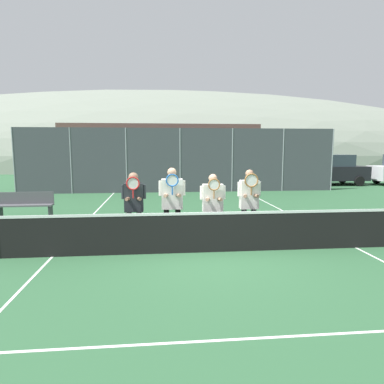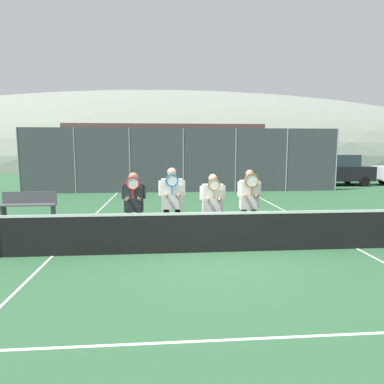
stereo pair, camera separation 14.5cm
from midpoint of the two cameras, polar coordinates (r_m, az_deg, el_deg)
ground_plane at (r=7.76m, az=2.60°, el=-9.98°), size 120.00×120.00×0.00m
hill_distant at (r=62.01m, az=-4.71°, el=5.26°), size 115.61×64.23×22.48m
clubhouse_building at (r=25.19m, az=-5.36°, el=6.56°), size 13.17×5.50×3.86m
fence_back at (r=17.77m, az=-2.22°, el=5.29°), size 16.56×0.06×3.31m
tennis_net at (r=7.63m, az=2.62°, el=-6.61°), size 9.21×0.09×1.01m
court_line_left_sideline at (r=10.83m, az=-18.12°, el=-5.29°), size 0.05×16.00×0.01m
court_line_right_sideline at (r=11.49m, az=17.54°, el=-4.54°), size 0.05×16.00×0.01m
court_line_service_near at (r=4.60m, az=9.42°, el=-22.92°), size 6.84×0.05×0.01m
player_leftmost at (r=8.05m, az=-10.18°, el=-1.79°), size 0.57×0.34×1.75m
player_center_left at (r=8.01m, az=-3.86°, el=-1.32°), size 0.62×0.34×1.85m
player_center_right at (r=8.07m, az=2.96°, el=-1.93°), size 0.61×0.34×1.71m
player_rightmost at (r=8.27m, az=8.99°, el=-1.43°), size 0.57×0.34×1.80m
car_far_left at (r=20.54m, az=-16.24°, el=3.31°), size 4.05×2.07×1.88m
car_left_of_center at (r=20.23m, az=-2.68°, el=3.44°), size 4.58×2.03×1.79m
car_center at (r=20.81m, az=10.82°, el=3.44°), size 4.10×1.93×1.81m
car_right_of_center at (r=23.02m, az=21.82°, el=3.49°), size 4.32×2.08×1.88m
bench_courtside at (r=12.63m, az=-26.27°, el=-1.79°), size 1.76×0.36×0.85m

